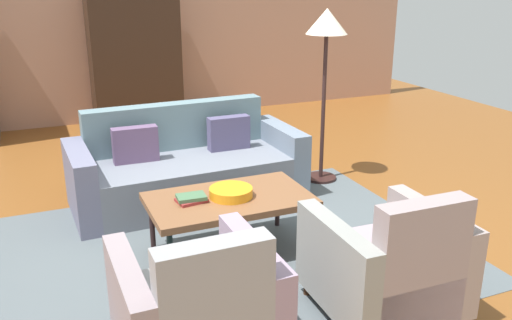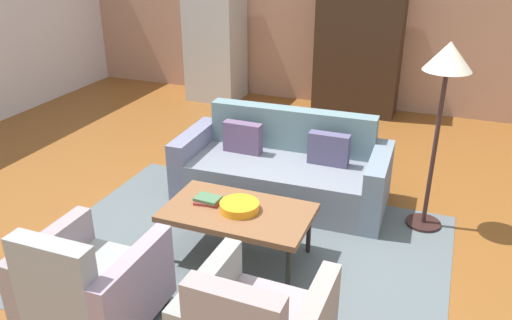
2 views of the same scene
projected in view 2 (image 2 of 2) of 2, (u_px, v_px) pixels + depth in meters
ground_plane at (258, 239)px, 4.65m from camera, size 11.11×11.11×0.00m
wall_back at (360, 13)px, 7.57m from camera, size 9.25×0.12×2.80m
area_rug at (241, 253)px, 4.44m from camera, size 3.40×2.60×0.01m
couch at (283, 170)px, 5.29m from camera, size 2.13×0.96×0.86m
coffee_table at (238, 214)px, 4.23m from camera, size 1.20×0.70×0.46m
armchair_left at (88, 289)px, 3.47m from camera, size 0.80×0.80×0.88m
fruit_bowl at (239, 206)px, 4.19m from camera, size 0.32×0.32×0.07m
book_stack at (208, 200)px, 4.32m from camera, size 0.23×0.18×0.05m
cabinet at (358, 52)px, 7.46m from camera, size 1.20×0.51×1.80m
refrigerator at (216, 40)px, 8.10m from camera, size 0.80×0.73×1.85m
floor_lamp at (446, 75)px, 4.27m from camera, size 0.40×0.40×1.72m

